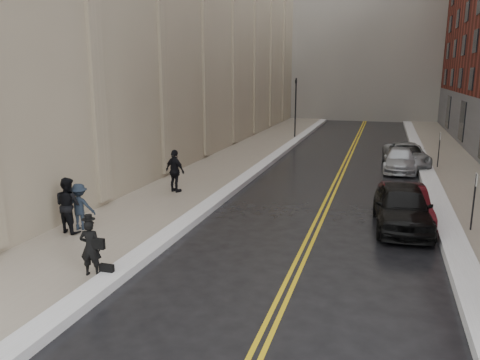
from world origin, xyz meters
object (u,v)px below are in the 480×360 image
Objects in this scene: car_silver_far at (406,155)px; pedestrian_b at (80,207)px; car_maroon at (404,205)px; pedestrian_a at (68,205)px; pedestrian_main at (90,247)px; pedestrian_c at (175,171)px; car_black at (402,206)px; car_silver_near at (400,160)px.

car_silver_far is 3.10× the size of pedestrian_b.
pedestrian_a is (-11.28, -4.98, 0.41)m from car_maroon.
pedestrian_main is at bearing -144.27° from car_maroon.
pedestrian_main is 0.81× the size of pedestrian_c.
car_black is 1.10× the size of car_maroon.
car_silver_far is 2.59× the size of pedestrian_c.
car_black reaches higher than car_maroon.
pedestrian_c is (-10.25, -9.04, 0.50)m from car_silver_near.
car_maroon is 2.20× the size of pedestrian_c.
car_silver_near is at bearing -139.30° from pedestrian_b.
pedestrian_c reaches higher than car_black.
car_silver_far is at bearing 80.43° from car_maroon.
car_silver_near is 2.77× the size of pedestrian_main.
pedestrian_a reaches higher than car_silver_far.
pedestrian_b is at bearing 103.78° from pedestrian_c.
car_black is 10.98m from car_silver_near.
pedestrian_b is (-11.22, -14.98, 0.34)m from car_silver_near.
pedestrian_a is (-11.19, -4.39, 0.31)m from car_black.
pedestrian_main is at bearing -142.77° from car_black.
car_silver_near is 2.24× the size of pedestrian_c.
car_maroon is 2.23× the size of pedestrian_a.
pedestrian_b reaches higher than car_black.
pedestrian_main reaches higher than car_black.
car_silver_near is 18.72m from pedestrian_b.
pedestrian_a is at bearing -162.43° from car_black.
car_maroon is at bearing -149.92° from pedestrian_main.
car_silver_near is 2.68× the size of pedestrian_b.
pedestrian_a is at bearing -163.46° from car_maroon.
car_maroon is at bearing -141.08° from pedestrian_a.
car_silver_near is at bearing -127.97° from pedestrian_main.
pedestrian_main reaches higher than car_maroon.
pedestrian_b is (-2.69, 3.27, 0.03)m from pedestrian_main.
car_silver_near is 13.68m from pedestrian_c.
pedestrian_b is (-11.02, -4.00, 0.16)m from car_black.
pedestrian_main is (-8.53, -18.25, 0.31)m from car_silver_near.
car_maroon is 2.63× the size of pedestrian_b.
car_black is at bearing -89.75° from car_silver_near.
car_black is 2.45× the size of pedestrian_a.
car_maroon is at bearing -89.30° from car_silver_near.
pedestrian_b is (-11.11, -4.59, 0.26)m from car_maroon.
car_silver_near is (0.20, 10.98, -0.17)m from car_black.
pedestrian_main is 0.97× the size of pedestrian_b.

